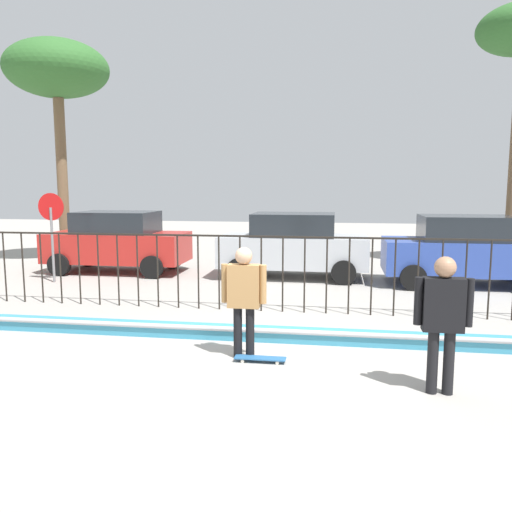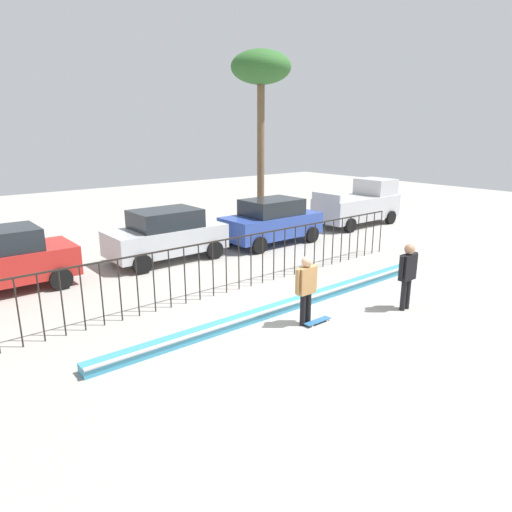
{
  "view_description": "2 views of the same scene",
  "coord_description": "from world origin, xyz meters",
  "px_view_note": "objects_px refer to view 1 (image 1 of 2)",
  "views": [
    {
      "loc": [
        1.14,
        -7.97,
        2.72
      ],
      "look_at": [
        -0.54,
        2.68,
        1.24
      ],
      "focal_mm": 36.49,
      "sensor_mm": 36.0,
      "label": 1
    },
    {
      "loc": [
        -7.88,
        -7.53,
        4.71
      ],
      "look_at": [
        0.02,
        2.17,
        1.22
      ],
      "focal_mm": 31.98,
      "sensor_mm": 36.0,
      "label": 2
    }
  ],
  "objects_px": {
    "parked_car_silver": "(294,245)",
    "stop_sign": "(52,225)",
    "parked_car_blue": "(465,250)",
    "camera_operator": "(443,312)",
    "palm_tree_short": "(57,72)",
    "parked_car_red": "(117,241)",
    "skateboard": "(261,358)",
    "skateboarder": "(244,292)"
  },
  "relations": [
    {
      "from": "parked_car_silver",
      "to": "stop_sign",
      "type": "distance_m",
      "value": 6.87
    },
    {
      "from": "parked_car_blue",
      "to": "camera_operator",
      "type": "bearing_deg",
      "value": -106.36
    },
    {
      "from": "camera_operator",
      "to": "palm_tree_short",
      "type": "xyz_separation_m",
      "value": [
        -10.81,
        10.06,
        5.38
      ]
    },
    {
      "from": "camera_operator",
      "to": "stop_sign",
      "type": "height_order",
      "value": "stop_sign"
    },
    {
      "from": "parked_car_silver",
      "to": "stop_sign",
      "type": "height_order",
      "value": "stop_sign"
    },
    {
      "from": "parked_car_silver",
      "to": "camera_operator",
      "type": "bearing_deg",
      "value": -75.74
    },
    {
      "from": "parked_car_red",
      "to": "parked_car_silver",
      "type": "bearing_deg",
      "value": -3.09
    },
    {
      "from": "parked_car_red",
      "to": "palm_tree_short",
      "type": "distance_m",
      "value": 6.31
    },
    {
      "from": "camera_operator",
      "to": "parked_car_blue",
      "type": "bearing_deg",
      "value": -65.79
    },
    {
      "from": "parked_car_red",
      "to": "parked_car_silver",
      "type": "relative_size",
      "value": 1.0
    },
    {
      "from": "camera_operator",
      "to": "skateboard",
      "type": "bearing_deg",
      "value": 20.32
    },
    {
      "from": "skateboard",
      "to": "stop_sign",
      "type": "xyz_separation_m",
      "value": [
        -6.73,
        5.7,
        1.56
      ]
    },
    {
      "from": "stop_sign",
      "to": "parked_car_silver",
      "type": "bearing_deg",
      "value": 15.38
    },
    {
      "from": "skateboard",
      "to": "camera_operator",
      "type": "xyz_separation_m",
      "value": [
        2.5,
        -0.84,
        1.03
      ]
    },
    {
      "from": "parked_car_silver",
      "to": "parked_car_blue",
      "type": "xyz_separation_m",
      "value": [
        4.7,
        -0.5,
        0.0
      ]
    },
    {
      "from": "camera_operator",
      "to": "parked_car_silver",
      "type": "relative_size",
      "value": 0.42
    },
    {
      "from": "skateboarder",
      "to": "parked_car_red",
      "type": "xyz_separation_m",
      "value": [
        -5.37,
        7.46,
        -0.09
      ]
    },
    {
      "from": "stop_sign",
      "to": "palm_tree_short",
      "type": "bearing_deg",
      "value": 114.16
    },
    {
      "from": "skateboard",
      "to": "parked_car_blue",
      "type": "bearing_deg",
      "value": 58.91
    },
    {
      "from": "skateboarder",
      "to": "stop_sign",
      "type": "height_order",
      "value": "stop_sign"
    },
    {
      "from": "palm_tree_short",
      "to": "parked_car_silver",
      "type": "bearing_deg",
      "value": -11.8
    },
    {
      "from": "skateboard",
      "to": "stop_sign",
      "type": "height_order",
      "value": "stop_sign"
    },
    {
      "from": "parked_car_blue",
      "to": "stop_sign",
      "type": "bearing_deg",
      "value": -175.04
    },
    {
      "from": "skateboarder",
      "to": "palm_tree_short",
      "type": "bearing_deg",
      "value": 151.11
    },
    {
      "from": "skateboarder",
      "to": "parked_car_red",
      "type": "bearing_deg",
      "value": 145.37
    },
    {
      "from": "stop_sign",
      "to": "camera_operator",
      "type": "bearing_deg",
      "value": -35.32
    },
    {
      "from": "skateboarder",
      "to": "palm_tree_short",
      "type": "xyz_separation_m",
      "value": [
        -8.02,
        9.07,
        5.41
      ]
    },
    {
      "from": "skateboarder",
      "to": "palm_tree_short",
      "type": "relative_size",
      "value": 0.23
    },
    {
      "from": "parked_car_blue",
      "to": "skateboarder",
      "type": "bearing_deg",
      "value": -126.94
    },
    {
      "from": "parked_car_red",
      "to": "stop_sign",
      "type": "bearing_deg",
      "value": -121.01
    },
    {
      "from": "skateboard",
      "to": "parked_car_silver",
      "type": "relative_size",
      "value": 0.19
    },
    {
      "from": "skateboarder",
      "to": "skateboard",
      "type": "bearing_deg",
      "value": -8.51
    },
    {
      "from": "camera_operator",
      "to": "palm_tree_short",
      "type": "distance_m",
      "value": 15.72
    },
    {
      "from": "skateboarder",
      "to": "camera_operator",
      "type": "xyz_separation_m",
      "value": [
        2.79,
        -0.99,
        0.03
      ]
    },
    {
      "from": "parked_car_blue",
      "to": "palm_tree_short",
      "type": "xyz_separation_m",
      "value": [
        -12.87,
        2.21,
        5.5
      ]
    },
    {
      "from": "parked_car_blue",
      "to": "stop_sign",
      "type": "distance_m",
      "value": 11.38
    },
    {
      "from": "skateboard",
      "to": "parked_car_silver",
      "type": "xyz_separation_m",
      "value": [
        -0.14,
        7.51,
        0.91
      ]
    },
    {
      "from": "camera_operator",
      "to": "stop_sign",
      "type": "xyz_separation_m",
      "value": [
        -9.23,
        6.54,
        0.52
      ]
    },
    {
      "from": "camera_operator",
      "to": "parked_car_silver",
      "type": "bearing_deg",
      "value": -33.57
    },
    {
      "from": "camera_operator",
      "to": "palm_tree_short",
      "type": "bearing_deg",
      "value": -4.05
    },
    {
      "from": "camera_operator",
      "to": "skateboarder",
      "type": "bearing_deg",
      "value": 19.28
    },
    {
      "from": "camera_operator",
      "to": "stop_sign",
      "type": "relative_size",
      "value": 0.73
    }
  ]
}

